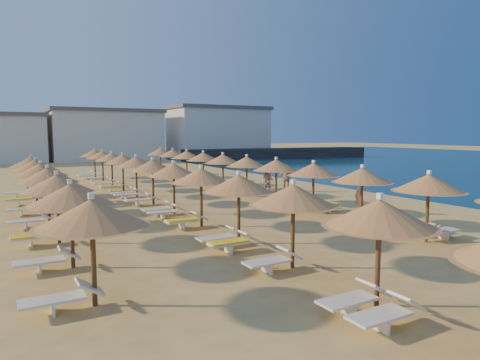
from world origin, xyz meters
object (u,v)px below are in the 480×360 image
beachgoer_a (359,196)px  beachgoer_c (286,178)px  parasol_row_east (261,164)px  parasol_row_west (162,168)px  beachgoer_b (267,181)px  jetty (278,153)px

beachgoer_a → beachgoer_c: bearing=-172.4°
parasol_row_east → parasol_row_west: same height
beachgoer_b → jetty: bearing=115.4°
parasol_row_west → beachgoer_a: (7.80, -6.15, -1.20)m
beachgoer_c → beachgoer_b: 1.69m
parasol_row_east → parasol_row_west: size_ratio=1.00×
beachgoer_c → parasol_row_west: bearing=-109.8°
parasol_row_west → beachgoer_a: size_ratio=20.66×
jetty → beachgoer_a: size_ratio=16.32×
parasol_row_east → beachgoer_a: 6.52m
parasol_row_west → jetty: bearing=48.0°
parasol_row_west → beachgoer_c: 9.68m
parasol_row_east → beachgoer_c: size_ratio=20.60×
jetty → beachgoer_c: beachgoer_c is taller
beachgoer_b → beachgoer_a: 8.00m
jetty → beachgoer_a: bearing=-112.3°
beachgoer_c → beachgoer_a: beachgoer_c is taller
beachgoer_c → jetty: bearing=113.7°
jetty → parasol_row_east: parasol_row_east is taller
parasol_row_east → beachgoer_b: parasol_row_east is taller
parasol_row_west → beachgoer_b: bearing=13.5°
parasol_row_east → beachgoer_a: bearing=-73.8°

